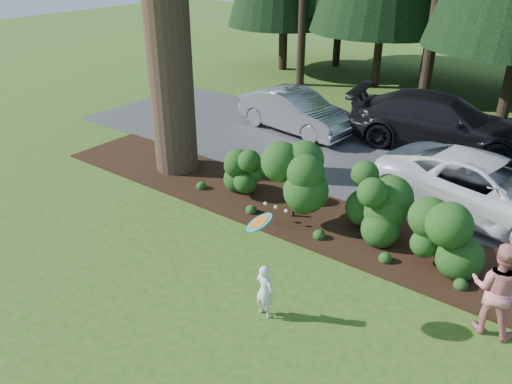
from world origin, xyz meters
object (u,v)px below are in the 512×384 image
at_px(frisbee, 259,223).
at_px(child, 265,291).
at_px(car_silver_wagon, 295,111).
at_px(adult, 497,288).
at_px(car_dark_suv, 441,122).
at_px(car_white_suv, 487,189).

bearing_deg(frisbee, child, 44.72).
relative_size(child, frisbee, 2.09).
bearing_deg(car_silver_wagon, adult, -120.61).
distance_m(car_dark_suv, child, 10.13).
height_order(car_dark_suv, child, car_dark_suv).
bearing_deg(frisbee, car_white_suv, 70.66).
bearing_deg(adult, car_white_suv, -75.31).
xyz_separation_m(car_white_suv, adult, (1.23, -4.15, 0.12)).
bearing_deg(frisbee, car_dark_suv, 91.52).
height_order(car_dark_suv, frisbee, frisbee).
distance_m(child, adult, 3.96).
bearing_deg(car_dark_suv, car_white_suv, -156.39).
relative_size(car_dark_suv, child, 5.52).
height_order(car_white_suv, child, car_white_suv).
xyz_separation_m(car_white_suv, frisbee, (-2.20, -6.28, 1.19)).
distance_m(car_silver_wagon, car_white_suv, 7.52).
bearing_deg(car_white_suv, adult, -154.04).
distance_m(car_white_suv, car_dark_suv, 4.63).
xyz_separation_m(car_dark_suv, adult, (3.70, -8.06, -0.00)).
height_order(adult, frisbee, frisbee).
xyz_separation_m(car_silver_wagon, child, (4.99, -8.63, -0.22)).
bearing_deg(child, car_white_suv, -103.84).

